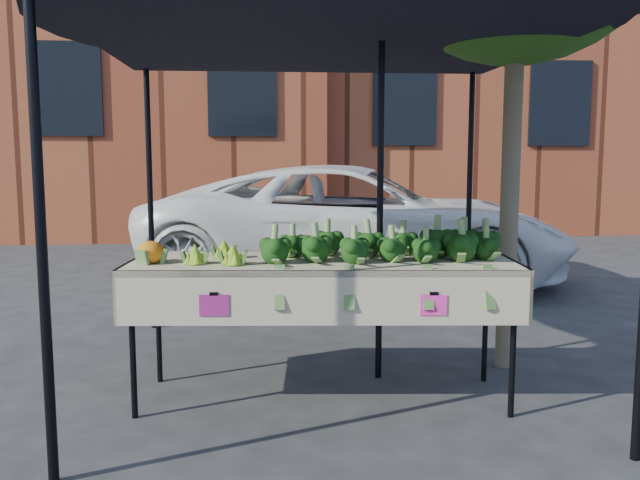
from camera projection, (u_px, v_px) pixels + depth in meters
The scene contains 10 objects.
ground at pixel (286, 407), 4.10m from camera, with size 90.00×90.00×0.00m, color #252527.
table at pixel (323, 330), 4.21m from camera, with size 2.45×0.98×0.90m.
canopy at pixel (328, 182), 4.55m from camera, with size 3.16×3.16×2.74m, color black, non-canonical shape.
broccoli_heap at pixel (384, 240), 4.20m from camera, with size 1.58×0.55×0.23m, color black.
romanesco_cluster at pixel (215, 247), 4.08m from camera, with size 0.41×0.45×0.18m, color #93B028.
cauliflower_pair at pixel (151, 250), 4.01m from camera, with size 0.18×0.18×0.16m, color orange.
vehicle at pixel (357, 69), 7.96m from camera, with size 2.39×1.44×5.19m, color white.
street_tree at pixel (513, 103), 4.68m from camera, with size 1.95×1.95×3.83m, color #1E4C14, non-canonical shape.
building_left at pixel (47, 25), 15.00m from camera, with size 12.00×8.00×9.00m, color brown.
building_right at pixel (550, 47), 16.50m from camera, with size 12.00×8.00×8.50m, color brown.
Camera 1 is at (-0.11, -3.95, 1.54)m, focal length 37.23 mm.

